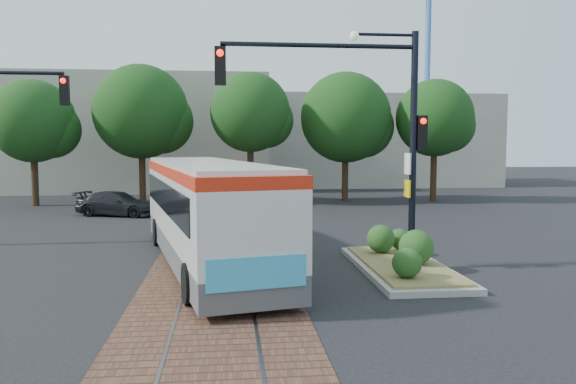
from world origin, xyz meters
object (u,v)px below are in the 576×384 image
at_px(traffic_island, 402,258).
at_px(signal_pole_main, 367,112).
at_px(parked_car, 117,204).
at_px(city_bus, 206,207).

height_order(traffic_island, signal_pole_main, signal_pole_main).
relative_size(traffic_island, parked_car, 1.35).
bearing_deg(traffic_island, city_bus, 165.59).
distance_m(city_bus, parked_car, 11.85).
relative_size(city_bus, signal_pole_main, 1.80).
height_order(traffic_island, parked_car, traffic_island).
distance_m(traffic_island, signal_pole_main, 3.95).
xyz_separation_m(city_bus, traffic_island, (5.16, -1.32, -1.25)).
relative_size(city_bus, parked_car, 2.82).
bearing_deg(city_bus, traffic_island, -26.61).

